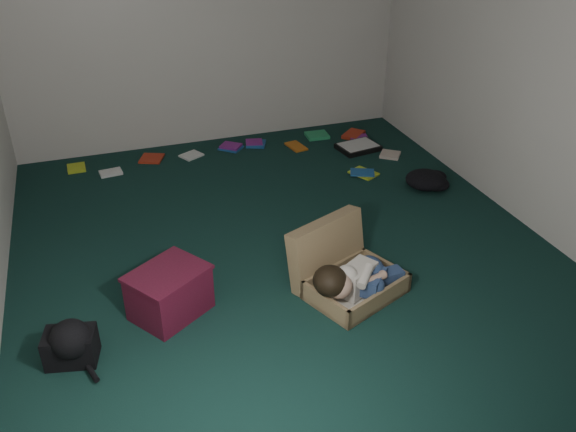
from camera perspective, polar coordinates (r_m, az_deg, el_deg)
floor at (r=4.74m, az=-0.59°, el=-2.81°), size 4.50×4.50×0.00m
wall_back at (r=6.29m, az=-7.54°, el=18.13°), size 4.50×0.00×4.50m
wall_front at (r=2.35m, az=17.02°, el=-4.14°), size 4.50×0.00×4.50m
wall_right at (r=5.15m, az=21.60°, el=13.71°), size 0.00×4.50×4.50m
suitcase at (r=4.24m, az=5.20°, el=-5.09°), size 0.82×0.81×0.46m
person at (r=4.11m, az=6.40°, el=-5.80°), size 0.70×0.37×0.29m
maroon_bin at (r=4.05m, az=-11.04°, el=-7.04°), size 0.61×0.58×0.33m
backpack at (r=3.89m, az=-19.67°, el=-11.36°), size 0.42×0.37×0.22m
clothing_pile at (r=5.81m, az=13.73°, el=3.68°), size 0.56×0.50×0.15m
paper_tray at (r=6.41m, az=6.58°, el=6.44°), size 0.45×0.36×0.06m
book_scatter at (r=6.30m, az=-2.60°, el=6.00°), size 3.24×1.27×0.02m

